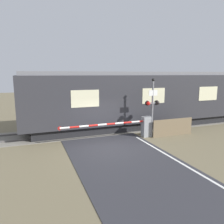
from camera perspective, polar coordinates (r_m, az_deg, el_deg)
The scene contains 6 objects.
ground_plane at distance 12.18m, azimuth -0.50°, elevation -8.97°, with size 80.00×80.00×0.00m, color #6B6047.
track_bed at distance 15.37m, azimuth -5.10°, elevation -4.88°, with size 36.00×3.20×0.13m.
train at distance 16.47m, azimuth 8.08°, elevation 3.39°, with size 17.36×2.96×4.09m.
crossing_barrier at distance 13.80m, azimuth 7.46°, elevation -3.71°, with size 5.81×0.44×1.29m.
signal_post at distance 13.71m, azimuth 10.55°, elevation 2.04°, with size 0.95×0.26×3.68m.
roadside_fence at distance 14.63m, azimuth 15.62°, elevation -3.85°, with size 2.91×0.06×1.10m.
Camera 1 is at (-4.02, -10.79, 3.96)m, focal length 35.00 mm.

